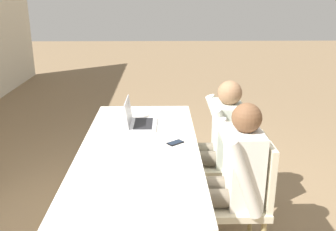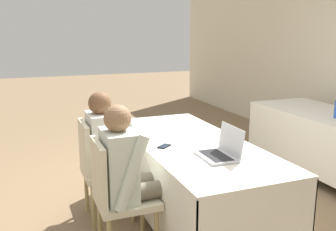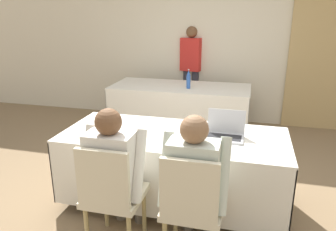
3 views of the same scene
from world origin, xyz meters
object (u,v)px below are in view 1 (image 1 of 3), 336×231
chair_near_right (229,156)px  person_white_shirt (218,139)px  cell_phone (175,143)px  person_checkered_shirt (232,174)px  laptop (139,121)px  chair_near_left (245,194)px

chair_near_right → person_white_shirt: person_white_shirt is taller
cell_phone → person_checkered_shirt: 0.54m
laptop → chair_near_left: (-0.78, -0.78, -0.28)m
person_white_shirt → laptop: bearing=-102.9°
chair_near_right → cell_phone: bearing=-62.3°
person_checkered_shirt → cell_phone: bearing=-135.3°
chair_near_left → laptop: bearing=-135.1°
chair_near_left → cell_phone: bearing=-128.4°
chair_near_left → chair_near_right: same height
laptop → cell_phone: laptop is taller
laptop → chair_near_right: bearing=-100.1°
chair_near_right → person_checkered_shirt: person_checkered_shirt is taller
chair_near_left → person_white_shirt: 0.66m
cell_phone → chair_near_right: chair_near_right is taller
person_white_shirt → cell_phone: bearing=-56.1°
chair_near_left → person_white_shirt: bearing=-170.6°
cell_phone → person_checkered_shirt: size_ratio=0.12×
person_checkered_shirt → laptop: bearing=-139.1°
person_white_shirt → chair_near_left: bearing=9.4°
chair_near_right → person_white_shirt: bearing=-90.0°
laptop → person_checkered_shirt: bearing=-138.1°
chair_near_left → person_white_shirt: size_ratio=0.78×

